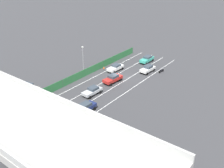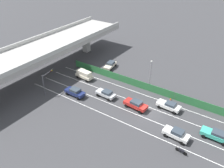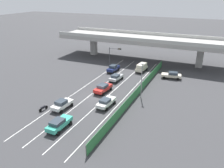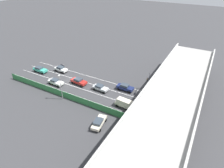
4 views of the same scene
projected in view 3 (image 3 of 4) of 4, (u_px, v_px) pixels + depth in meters
name	position (u px, v px, depth m)	size (l,w,h in m)	color
ground_plane	(97.00, 97.00, 44.96)	(300.00, 300.00, 0.00)	#38383A
lane_line_left_edge	(86.00, 86.00, 50.35)	(0.14, 44.24, 0.01)	silver
lane_line_mid_left	(99.00, 88.00, 49.07)	(0.14, 44.24, 0.01)	silver
lane_line_mid_right	(114.00, 91.00, 47.79)	(0.14, 44.24, 0.01)	silver
lane_line_right_edge	(129.00, 93.00, 46.52)	(0.14, 44.24, 0.01)	silver
elevated_overpass	(143.00, 40.00, 66.53)	(50.36, 10.98, 7.53)	#A09E99
green_fence	(138.00, 91.00, 45.45)	(0.10, 40.34, 1.76)	#2D753D
car_hatchback_white	(62.00, 104.00, 40.19)	(2.20, 4.36, 1.68)	silver
car_sedan_silver	(116.00, 77.00, 52.77)	(2.14, 4.39, 1.56)	#B7BABC
car_sedan_white	(106.00, 102.00, 41.01)	(2.18, 4.63, 1.56)	white
car_sedan_red	(103.00, 88.00, 46.83)	(2.36, 4.80, 1.70)	red
car_sedan_navy	(113.00, 68.00, 58.76)	(1.97, 4.54, 1.73)	navy
car_taxi_teal	(59.00, 123.00, 34.32)	(2.01, 4.60, 1.64)	teal
car_van_cream	(142.00, 67.00, 58.66)	(2.22, 4.52, 2.08)	beige
motorcycle	(43.00, 108.00, 39.83)	(0.60, 1.94, 0.93)	black
parked_sedan_cream	(172.00, 75.00, 54.06)	(4.73, 2.50, 1.63)	beige
traffic_light	(114.00, 52.00, 63.20)	(3.40, 0.75, 4.89)	#47474C
street_lamp	(142.00, 77.00, 43.41)	(0.60, 0.36, 6.86)	gray
traffic_cone	(123.00, 106.00, 40.71)	(0.47, 0.47, 0.72)	orange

